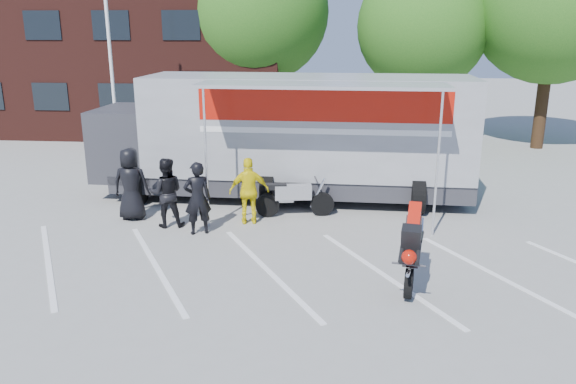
% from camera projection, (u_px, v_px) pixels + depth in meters
% --- Properties ---
extents(ground, '(100.00, 100.00, 0.00)m').
position_uv_depth(ground, '(251.00, 291.00, 10.81)').
color(ground, gray).
rests_on(ground, ground).
extents(parking_bay_lines, '(18.09, 13.33, 0.01)m').
position_uv_depth(parking_bay_lines, '(258.00, 270.00, 11.76)').
color(parking_bay_lines, white).
rests_on(parking_bay_lines, ground).
extents(office_building, '(18.00, 8.00, 7.00)m').
position_uv_depth(office_building, '(106.00, 57.00, 27.90)').
color(office_building, '#3F1914').
rests_on(office_building, ground).
extents(flagpole, '(1.61, 0.12, 8.00)m').
position_uv_depth(flagpole, '(115.00, 23.00, 19.50)').
color(flagpole, white).
rests_on(flagpole, ground).
extents(tree_left, '(6.12, 6.12, 8.64)m').
position_uv_depth(tree_left, '(259.00, 12.00, 24.72)').
color(tree_left, '#382314').
rests_on(tree_left, ground).
extents(tree_mid, '(5.44, 5.44, 7.68)m').
position_uv_depth(tree_mid, '(423.00, 27.00, 23.33)').
color(tree_mid, '#382314').
rests_on(tree_mid, ground).
extents(tree_right, '(6.46, 6.46, 9.12)m').
position_uv_depth(tree_right, '(555.00, 2.00, 22.16)').
color(tree_right, '#382314').
rests_on(tree_right, ground).
extents(transporter_truck, '(11.41, 5.72, 3.59)m').
position_uv_depth(transporter_truck, '(291.00, 198.00, 16.78)').
color(transporter_truck, '#96999E').
rests_on(transporter_truck, ground).
extents(parked_motorcycle, '(2.25, 1.07, 1.13)m').
position_uv_depth(parked_motorcycle, '(295.00, 216.00, 15.14)').
color(parked_motorcycle, '#AEAEB3').
rests_on(parked_motorcycle, ground).
extents(stunt_bike_rider, '(1.06, 1.73, 1.90)m').
position_uv_depth(stunt_bike_rider, '(410.00, 286.00, 11.04)').
color(stunt_bike_rider, black).
rests_on(stunt_bike_rider, ground).
extents(spectator_leather_a, '(0.96, 0.65, 1.92)m').
position_uv_depth(spectator_leather_a, '(131.00, 184.00, 14.66)').
color(spectator_leather_a, black).
rests_on(spectator_leather_a, ground).
extents(spectator_leather_b, '(0.78, 0.66, 1.81)m').
position_uv_depth(spectator_leather_b, '(197.00, 198.00, 13.62)').
color(spectator_leather_b, black).
rests_on(spectator_leather_b, ground).
extents(spectator_leather_c, '(0.99, 0.84, 1.78)m').
position_uv_depth(spectator_leather_c, '(166.00, 193.00, 14.13)').
color(spectator_leather_c, black).
rests_on(spectator_leather_c, ground).
extents(spectator_hivis, '(1.08, 0.62, 1.74)m').
position_uv_depth(spectator_hivis, '(249.00, 191.00, 14.35)').
color(spectator_hivis, yellow).
rests_on(spectator_hivis, ground).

